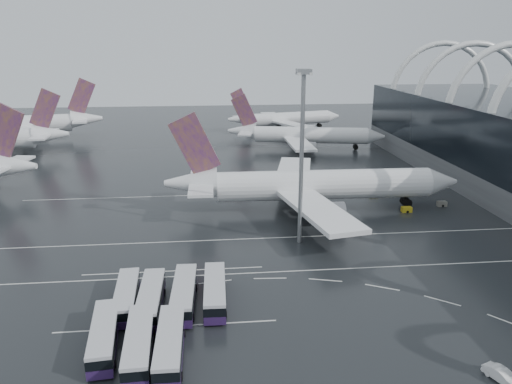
{
  "coord_description": "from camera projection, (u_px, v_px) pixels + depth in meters",
  "views": [
    {
      "loc": [
        -18.45,
        -72.23,
        34.58
      ],
      "look_at": [
        -9.05,
        18.22,
        7.0
      ],
      "focal_mm": 35.0,
      "sensor_mm": 36.0,
      "label": 1
    }
  ],
  "objects": [
    {
      "name": "gse_cart_belly_a",
      "position": [
        407.0,
        209.0,
        105.04
      ],
      "size": [
        2.07,
        1.23,
        1.13
      ],
      "primitive_type": "cube",
      "color": "gold",
      "rests_on": "ground"
    },
    {
      "name": "gse_cart_belly_e",
      "position": [
        374.0,
        192.0,
        116.99
      ],
      "size": [
        1.99,
        1.17,
        1.08
      ],
      "primitive_type": "cube",
      "color": "gold",
      "rests_on": "ground"
    },
    {
      "name": "lane_marking_far",
      "position": [
        284.0,
        193.0,
        118.68
      ],
      "size": [
        120.0,
        0.25,
        0.01
      ],
      "primitive_type": "cube",
      "color": "silver",
      "rests_on": "ground"
    },
    {
      "name": "airliner_gate_b",
      "position": [
        302.0,
        135.0,
        165.63
      ],
      "size": [
        51.83,
        45.87,
        18.08
      ],
      "rotation": [
        0.0,
        0.0,
        -0.2
      ],
      "color": "white",
      "rests_on": "ground"
    },
    {
      "name": "bus_row_far_a",
      "position": [
        104.0,
        336.0,
        58.0
      ],
      "size": [
        4.02,
        12.68,
        3.07
      ],
      "rotation": [
        0.0,
        0.0,
        1.67
      ],
      "color": "#261644",
      "rests_on": "ground"
    },
    {
      "name": "bus_row_near_b",
      "position": [
        151.0,
        299.0,
        66.34
      ],
      "size": [
        3.13,
        12.69,
        3.12
      ],
      "rotation": [
        0.0,
        0.0,
        1.56
      ],
      "color": "#261644",
      "rests_on": "ground"
    },
    {
      "name": "bus_row_far_c",
      "position": [
        170.0,
        345.0,
        56.29
      ],
      "size": [
        3.13,
        12.83,
        3.16
      ],
      "rotation": [
        0.0,
        0.0,
        1.57
      ],
      "color": "#261644",
      "rests_on": "ground"
    },
    {
      "name": "bus_row_near_c",
      "position": [
        184.0,
        294.0,
        67.55
      ],
      "size": [
        3.44,
        13.0,
        3.18
      ],
      "rotation": [
        0.0,
        0.0,
        1.53
      ],
      "color": "#261644",
      "rests_on": "ground"
    },
    {
      "name": "bus_bay_line_south",
      "position": [
        166.0,
        326.0,
        63.0
      ],
      "size": [
        28.0,
        0.25,
        0.01
      ],
      "primitive_type": "cube",
      "color": "silver",
      "rests_on": "ground"
    },
    {
      "name": "floodlight_mast",
      "position": [
        302.0,
        137.0,
        84.03
      ],
      "size": [
        2.32,
        2.32,
        30.26
      ],
      "color": "gray",
      "rests_on": "ground"
    },
    {
      "name": "bus_row_far_b",
      "position": [
        139.0,
        344.0,
        56.41
      ],
      "size": [
        3.52,
        12.96,
        3.16
      ],
      "rotation": [
        0.0,
        0.0,
        1.62
      ],
      "color": "#261644",
      "rests_on": "ground"
    },
    {
      "name": "van_curve_c",
      "position": [
        503.0,
        376.0,
        52.67
      ],
      "size": [
        2.99,
        4.46,
        1.39
      ],
      "primitive_type": "imported",
      "rotation": [
        0.0,
        0.0,
        0.4
      ],
      "color": "silver",
      "rests_on": "ground"
    },
    {
      "name": "bus_row_near_a",
      "position": [
        127.0,
        297.0,
        67.05
      ],
      "size": [
        3.39,
        12.29,
        2.99
      ],
      "rotation": [
        0.0,
        0.0,
        1.62
      ],
      "color": "#261644",
      "rests_on": "ground"
    },
    {
      "name": "lane_marking_near",
      "position": [
        326.0,
        270.0,
        78.71
      ],
      "size": [
        120.0,
        0.25,
        0.01
      ],
      "primitive_type": "cube",
      "color": "silver",
      "rests_on": "ground"
    },
    {
      "name": "jet_remote_far",
      "position": [
        34.0,
        124.0,
        181.35
      ],
      "size": [
        50.25,
        40.65,
        21.88
      ],
      "rotation": [
        0.0,
        0.0,
        3.32
      ],
      "color": "white",
      "rests_on": "ground"
    },
    {
      "name": "bus_row_near_d",
      "position": [
        215.0,
        291.0,
        68.28
      ],
      "size": [
        3.3,
        12.8,
        3.13
      ],
      "rotation": [
        0.0,
        0.0,
        1.55
      ],
      "color": "#261644",
      "rests_on": "ground"
    },
    {
      "name": "bus_bay_line_north",
      "position": [
        173.0,
        271.0,
        78.23
      ],
      "size": [
        28.0,
        0.25,
        0.01
      ],
      "primitive_type": "cube",
      "color": "silver",
      "rests_on": "ground"
    },
    {
      "name": "lane_marking_mid",
      "position": [
        308.0,
        236.0,
        92.03
      ],
      "size": [
        120.0,
        0.25,
        0.01
      ],
      "primitive_type": "cube",
      "color": "silver",
      "rests_on": "ground"
    },
    {
      "name": "airliner_gate_c",
      "position": [
        283.0,
        119.0,
        201.37
      ],
      "size": [
        48.15,
        43.73,
        17.3
      ],
      "rotation": [
        0.0,
        0.0,
        0.24
      ],
      "color": "white",
      "rests_on": "ground"
    },
    {
      "name": "ground",
      "position": [
        323.0,
        264.0,
        80.61
      ],
      "size": [
        420.0,
        420.0,
        0.0
      ],
      "primitive_type": "plane",
      "color": "black",
      "rests_on": "ground"
    },
    {
      "name": "gse_cart_belly_d",
      "position": [
        442.0,
        204.0,
        108.81
      ],
      "size": [
        2.01,
        1.19,
        1.1
      ],
      "primitive_type": "cube",
      "color": "slate",
      "rests_on": "ground"
    },
    {
      "name": "airliner_main",
      "position": [
        309.0,
        186.0,
        105.09
      ],
      "size": [
        62.47,
        54.97,
        21.22
      ],
      "rotation": [
        0.0,
        0.0,
        -0.02
      ],
      "color": "white",
      "rests_on": "ground"
    }
  ]
}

